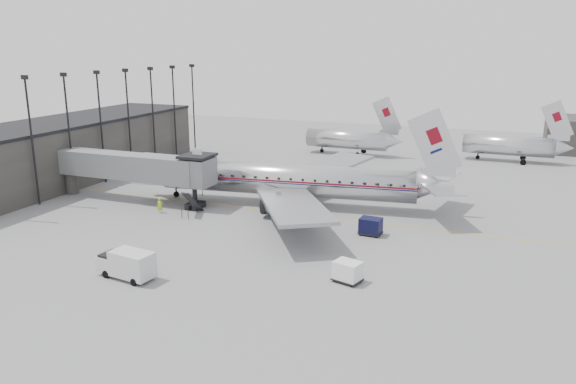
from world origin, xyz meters
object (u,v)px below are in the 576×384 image
service_van (126,264)px  baggage_cart_navy (371,226)px  airliner (292,180)px  baggage_cart_white (348,271)px  ramp_worker (160,206)px

service_van → baggage_cart_navy: 24.12m
airliner → baggage_cart_navy: size_ratio=16.33×
baggage_cart_navy → baggage_cart_white: (1.02, -12.00, -0.01)m
airliner → ramp_worker: (-12.76, -8.67, -2.17)m
airliner → baggage_cart_white: (12.30, -19.11, -2.13)m
baggage_cart_white → service_van: bearing=-144.6°
service_van → baggage_cart_white: service_van is taller
baggage_cart_navy → ramp_worker: size_ratio=1.34×
service_van → ramp_worker: bearing=123.8°
airliner → service_van: airliner is taller
baggage_cart_white → ramp_worker: bearing=173.5°
airliner → ramp_worker: bearing=-153.7°
baggage_cart_white → ramp_worker: ramp_worker is taller
baggage_cart_navy → ramp_worker: (-24.03, -1.57, -0.06)m
baggage_cart_navy → airliner: bearing=151.7°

